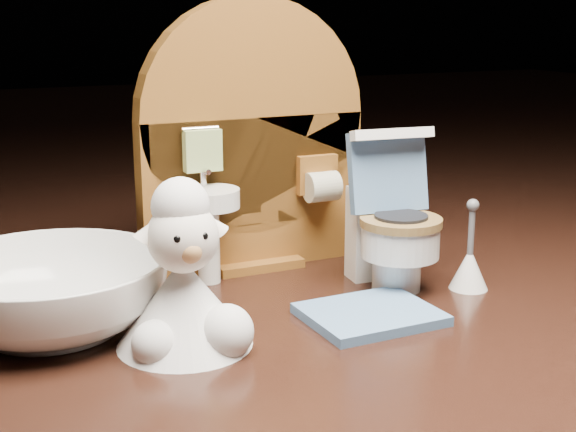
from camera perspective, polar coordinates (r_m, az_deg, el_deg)
name	(u,v)px	position (r m, az deg, el deg)	size (l,w,h in m)	color
backdrop_panel	(251,152)	(0.45, -2.63, 4.56)	(0.13, 0.05, 0.15)	brown
toy_toilet	(391,229)	(0.43, 7.36, -0.92)	(0.05, 0.06, 0.08)	white
bath_mat	(370,315)	(0.39, 5.86, -6.98)	(0.06, 0.05, 0.00)	#5278A4
toilet_brush	(469,265)	(0.43, 12.77, -3.45)	(0.02, 0.02, 0.05)	white
plush_lamb	(185,289)	(0.35, -7.33, -5.15)	(0.06, 0.06, 0.08)	white
ceramic_bowl	(50,295)	(0.38, -16.54, -5.40)	(0.11, 0.11, 0.03)	white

